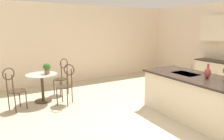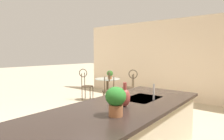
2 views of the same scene
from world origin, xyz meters
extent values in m
plane|color=beige|center=(0.00, 0.00, 0.00)|extent=(40.00, 40.00, 0.00)
cube|color=beige|center=(-4.26, 0.00, 1.35)|extent=(0.12, 7.80, 2.70)
cube|color=beige|center=(0.30, 0.85, 0.44)|extent=(2.70, 0.96, 0.88)
cube|color=#2D231E|center=(0.30, 0.85, 0.90)|extent=(2.80, 1.06, 0.04)
cube|color=#B2B5BA|center=(-0.25, 0.85, 0.91)|extent=(0.56, 0.40, 0.03)
cylinder|color=#3D2D1E|center=(-2.61, -1.76, 0.01)|extent=(0.44, 0.44, 0.03)
cylinder|color=#3D2D1E|center=(-2.61, -1.76, 0.38)|extent=(0.07, 0.07, 0.69)
cylinder|color=#B2C6C1|center=(-2.61, -1.76, 0.73)|extent=(0.80, 0.80, 0.01)
cylinder|color=#3D2D1E|center=(-2.53, -2.34, 0.23)|extent=(0.03, 0.03, 0.45)
cylinder|color=#3D2D1E|center=(-2.27, -2.22, 0.23)|extent=(0.03, 0.03, 0.45)
cylinder|color=#3D2D1E|center=(-2.41, -2.59, 0.23)|extent=(0.03, 0.03, 0.45)
cylinder|color=#3D2D1E|center=(-2.15, -2.47, 0.23)|extent=(0.03, 0.03, 0.45)
cylinder|color=#3D2D1E|center=(-2.34, -2.40, 0.46)|extent=(0.51, 0.51, 0.02)
cylinder|color=#3D2D1E|center=(-2.39, -2.60, 0.68)|extent=(0.03, 0.03, 0.45)
cylinder|color=#3D2D1E|center=(-2.16, -2.48, 0.68)|extent=(0.03, 0.03, 0.45)
torus|color=#3D2D1E|center=(-2.27, -2.54, 0.90)|extent=(0.14, 0.27, 0.28)
cylinder|color=#3D2D1E|center=(-2.76, -1.25, 0.23)|extent=(0.03, 0.03, 0.45)
cylinder|color=#3D2D1E|center=(-3.02, -1.37, 0.23)|extent=(0.03, 0.03, 0.45)
cylinder|color=#3D2D1E|center=(-2.88, -1.00, 0.23)|extent=(0.03, 0.03, 0.45)
cylinder|color=#3D2D1E|center=(-3.13, -1.11, 0.23)|extent=(0.03, 0.03, 0.45)
cylinder|color=#3D2D1E|center=(-2.95, -1.18, 0.46)|extent=(0.50, 0.50, 0.02)
cylinder|color=#3D2D1E|center=(-2.89, -0.99, 0.68)|extent=(0.03, 0.03, 0.45)
cylinder|color=#3D2D1E|center=(-3.13, -1.10, 0.68)|extent=(0.03, 0.03, 0.45)
torus|color=#3D2D1E|center=(-3.01, -1.04, 0.90)|extent=(0.14, 0.27, 0.28)
cylinder|color=#3D2D1E|center=(-2.13, -1.52, 0.23)|extent=(0.03, 0.03, 0.45)
cylinder|color=#3D2D1E|center=(-2.34, -1.33, 0.23)|extent=(0.03, 0.03, 0.45)
cylinder|color=#3D2D1E|center=(-1.94, -1.32, 0.23)|extent=(0.03, 0.03, 0.45)
cylinder|color=#3D2D1E|center=(-2.15, -1.13, 0.23)|extent=(0.03, 0.03, 0.45)
cylinder|color=#3D2D1E|center=(-2.14, -1.33, 0.46)|extent=(0.54, 0.54, 0.02)
cylinder|color=#3D2D1E|center=(-1.94, -1.31, 0.68)|extent=(0.03, 0.03, 0.45)
cylinder|color=#3D2D1E|center=(-2.13, -1.13, 0.68)|extent=(0.03, 0.03, 0.45)
torus|color=#3D2D1E|center=(-2.04, -1.22, 0.90)|extent=(0.21, 0.22, 0.28)
cylinder|color=#B2B5BA|center=(-0.25, 1.03, 1.03)|extent=(0.02, 0.02, 0.22)
cylinder|color=#9E603D|center=(-2.57, -1.63, 0.79)|extent=(0.13, 0.13, 0.11)
ellipsoid|color=#2E6122|center=(-2.57, -1.63, 0.93)|extent=(0.19, 0.19, 0.18)
ellipsoid|color=#993D38|center=(0.25, 0.90, 1.02)|extent=(0.13, 0.13, 0.21)
cylinder|color=#993D38|center=(0.25, 0.90, 1.17)|extent=(0.04, 0.04, 0.08)
camera|label=1|loc=(2.78, -2.80, 1.93)|focal=33.09mm
camera|label=2|loc=(2.10, 2.19, 1.55)|focal=30.82mm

